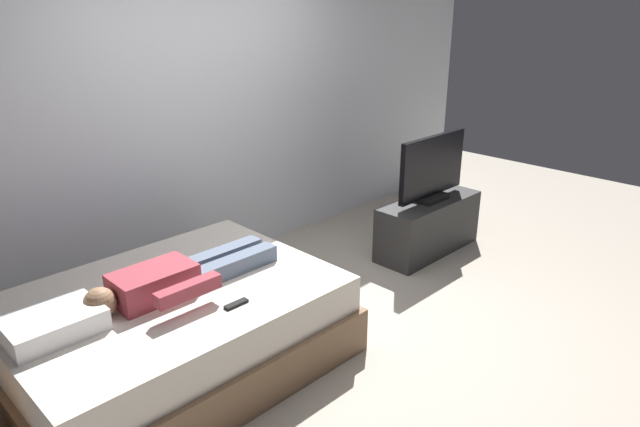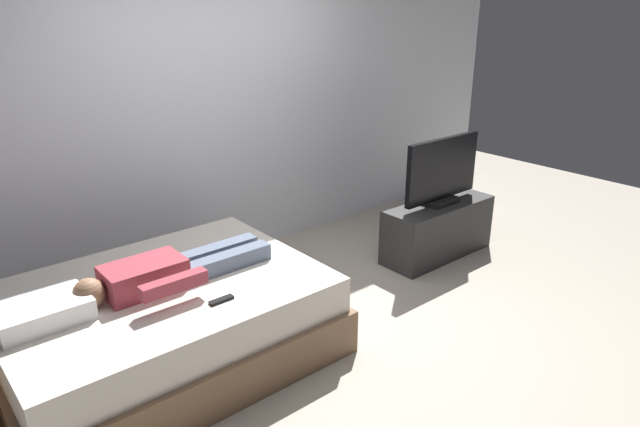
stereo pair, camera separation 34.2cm
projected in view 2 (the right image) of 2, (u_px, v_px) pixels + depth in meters
The scene contains 8 objects.
ground_plane at pixel (339, 328), 4.04m from camera, with size 10.00×10.00×0.00m, color #ADA393.
back_wall at pixel (249, 96), 4.96m from camera, with size 6.40×0.10×2.80m, color silver.
bed at pixel (164, 322), 3.62m from camera, with size 2.00×1.49×0.54m.
pillow at pixel (42, 312), 3.09m from camera, with size 0.48×0.34×0.12m, color white.
person at pixel (165, 272), 3.48m from camera, with size 1.26×0.46×0.18m.
remote at pixel (221, 300), 3.31m from camera, with size 0.15×0.04×0.02m, color black.
tv_stand at pixel (438, 229), 5.12m from camera, with size 1.10×0.40×0.50m, color #2D2D2D.
tv at pixel (442, 172), 4.93m from camera, with size 0.88×0.20×0.59m.
Camera 2 is at (-2.34, -2.58, 2.20)m, focal length 31.82 mm.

